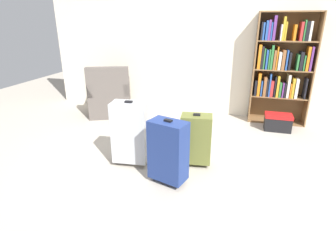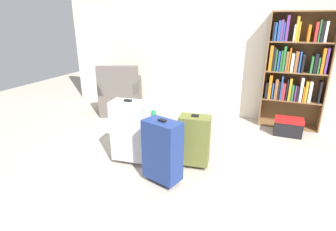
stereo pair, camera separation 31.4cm
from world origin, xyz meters
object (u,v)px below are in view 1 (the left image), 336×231
object	(u,v)px
suitcase_olive	(196,139)
bookshelf	(281,66)
suitcase_silver	(130,132)
storage_box	(278,122)
armchair	(110,97)
mug	(145,114)
suitcase_navy_blue	(168,151)

from	to	relation	value
suitcase_olive	bookshelf	bearing A→B (deg)	59.56
suitcase_silver	suitcase_olive	distance (m)	0.76
storage_box	suitcase_silver	distance (m)	2.38
armchair	mug	distance (m)	0.68
suitcase_olive	mug	bearing A→B (deg)	129.49
storage_box	suitcase_navy_blue	xyz separation A→B (m)	(-1.27, -1.80, 0.23)
storage_box	suitcase_navy_blue	distance (m)	2.22
armchair	suitcase_olive	bearing A→B (deg)	-37.33
bookshelf	mug	bearing A→B (deg)	-171.12
suitcase_olive	storage_box	bearing A→B (deg)	52.43
bookshelf	armchair	size ratio (longest dim) A/B	1.91
suitcase_silver	mug	bearing A→B (deg)	104.95
mug	suitcase_navy_blue	xyz separation A→B (m)	(0.95, -1.84, 0.32)
armchair	storage_box	distance (m)	2.85
suitcase_silver	armchair	bearing A→B (deg)	124.28
armchair	suitcase_navy_blue	bearing A→B (deg)	-48.78
bookshelf	suitcase_olive	world-z (taller)	bookshelf
armchair	suitcase_olive	world-z (taller)	armchair
suitcase_navy_blue	bookshelf	bearing A→B (deg)	60.37
mug	storage_box	world-z (taller)	storage_box
storage_box	suitcase_navy_blue	size ratio (longest dim) A/B	0.56
suitcase_navy_blue	suitcase_olive	bearing A→B (deg)	63.77
mug	suitcase_silver	world-z (taller)	suitcase_silver
suitcase_navy_blue	suitcase_olive	world-z (taller)	suitcase_navy_blue
storage_box	suitcase_silver	xyz separation A→B (m)	(-1.79, -1.55, 0.26)
suitcase_silver	suitcase_navy_blue	bearing A→B (deg)	-26.02
suitcase_silver	bookshelf	bearing A→B (deg)	47.52
armchair	storage_box	xyz separation A→B (m)	(2.84, 0.01, -0.18)
suitcase_navy_blue	suitcase_silver	xyz separation A→B (m)	(-0.52, 0.26, 0.04)
mug	suitcase_olive	world-z (taller)	suitcase_olive
suitcase_silver	suitcase_olive	xyz separation A→B (m)	(0.74, 0.18, -0.07)
bookshelf	suitcase_navy_blue	size ratio (longest dim) A/B	2.48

